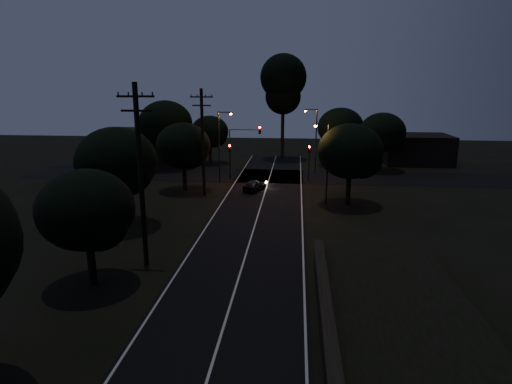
{
  "coord_description": "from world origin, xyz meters",
  "views": [
    {
      "loc": [
        3.16,
        -8.99,
        10.85
      ],
      "look_at": [
        0.0,
        24.0,
        2.5
      ],
      "focal_mm": 30.0,
      "sensor_mm": 36.0,
      "label": 1
    }
  ],
  "objects_px": {
    "utility_pole_mid": "(141,174)",
    "signal_right": "(309,156)",
    "utility_pole_far": "(203,141)",
    "signal_mast": "(244,142)",
    "car": "(255,185)",
    "streetlight_a": "(221,142)",
    "streetlight_b": "(314,137)",
    "signal_left": "(230,155)",
    "streetlight_c": "(326,158)",
    "tall_pine": "(283,84)"
  },
  "relations": [
    {
      "from": "tall_pine",
      "to": "signal_mast",
      "type": "distance_m",
      "value": 16.87
    },
    {
      "from": "signal_left",
      "to": "streetlight_a",
      "type": "distance_m",
      "value": 2.77
    },
    {
      "from": "utility_pole_mid",
      "to": "streetlight_b",
      "type": "height_order",
      "value": "utility_pole_mid"
    },
    {
      "from": "utility_pole_far",
      "to": "signal_mast",
      "type": "bearing_deg",
      "value": 68.89
    },
    {
      "from": "streetlight_c",
      "to": "utility_pole_mid",
      "type": "bearing_deg",
      "value": -128.26
    },
    {
      "from": "signal_right",
      "to": "tall_pine",
      "type": "bearing_deg",
      "value": 103.49
    },
    {
      "from": "signal_right",
      "to": "utility_pole_far",
      "type": "bearing_deg",
      "value": -143.0
    },
    {
      "from": "signal_left",
      "to": "signal_right",
      "type": "xyz_separation_m",
      "value": [
        9.2,
        0.0,
        0.0
      ]
    },
    {
      "from": "streetlight_a",
      "to": "streetlight_b",
      "type": "distance_m",
      "value": 12.19
    },
    {
      "from": "utility_pole_far",
      "to": "tall_pine",
      "type": "relative_size",
      "value": 0.69
    },
    {
      "from": "streetlight_b",
      "to": "signal_left",
      "type": "bearing_deg",
      "value": -157.95
    },
    {
      "from": "tall_pine",
      "to": "signal_mast",
      "type": "bearing_deg",
      "value": -104.62
    },
    {
      "from": "utility_pole_far",
      "to": "signal_left",
      "type": "xyz_separation_m",
      "value": [
        1.4,
        7.99,
        -2.65
      ]
    },
    {
      "from": "signal_right",
      "to": "streetlight_c",
      "type": "xyz_separation_m",
      "value": [
        1.23,
        -9.99,
        1.51
      ]
    },
    {
      "from": "streetlight_b",
      "to": "streetlight_c",
      "type": "bearing_deg",
      "value": -87.86
    },
    {
      "from": "utility_pole_mid",
      "to": "utility_pole_far",
      "type": "bearing_deg",
      "value": 90.0
    },
    {
      "from": "streetlight_b",
      "to": "car",
      "type": "relative_size",
      "value": 2.27
    },
    {
      "from": "signal_mast",
      "to": "utility_pole_mid",
      "type": "bearing_deg",
      "value": -97.04
    },
    {
      "from": "utility_pole_far",
      "to": "signal_left",
      "type": "height_order",
      "value": "utility_pole_far"
    },
    {
      "from": "signal_left",
      "to": "streetlight_a",
      "type": "height_order",
      "value": "streetlight_a"
    },
    {
      "from": "streetlight_a",
      "to": "streetlight_c",
      "type": "xyz_separation_m",
      "value": [
        11.14,
        -8.0,
        -0.29
      ]
    },
    {
      "from": "utility_pole_far",
      "to": "car",
      "type": "distance_m",
      "value": 7.3
    },
    {
      "from": "signal_left",
      "to": "streetlight_a",
      "type": "relative_size",
      "value": 0.51
    },
    {
      "from": "signal_mast",
      "to": "car",
      "type": "height_order",
      "value": "signal_mast"
    },
    {
      "from": "utility_pole_mid",
      "to": "utility_pole_far",
      "type": "relative_size",
      "value": 1.05
    },
    {
      "from": "utility_pole_far",
      "to": "streetlight_b",
      "type": "relative_size",
      "value": 1.31
    },
    {
      "from": "tall_pine",
      "to": "signal_left",
      "type": "bearing_deg",
      "value": -110.46
    },
    {
      "from": "utility_pole_mid",
      "to": "tall_pine",
      "type": "xyz_separation_m",
      "value": [
        7.0,
        40.0,
        5.24
      ]
    },
    {
      "from": "signal_left",
      "to": "signal_mast",
      "type": "distance_m",
      "value": 2.26
    },
    {
      "from": "streetlight_a",
      "to": "signal_left",
      "type": "bearing_deg",
      "value": 70.41
    },
    {
      "from": "streetlight_a",
      "to": "signal_right",
      "type": "bearing_deg",
      "value": 11.34
    },
    {
      "from": "car",
      "to": "streetlight_a",
      "type": "bearing_deg",
      "value": -21.09
    },
    {
      "from": "signal_mast",
      "to": "streetlight_b",
      "type": "height_order",
      "value": "streetlight_b"
    },
    {
      "from": "streetlight_a",
      "to": "streetlight_b",
      "type": "height_order",
      "value": "same"
    },
    {
      "from": "streetlight_c",
      "to": "signal_right",
      "type": "bearing_deg",
      "value": 97.02
    },
    {
      "from": "tall_pine",
      "to": "signal_left",
      "type": "xyz_separation_m",
      "value": [
        -5.6,
        -15.01,
        -8.14
      ]
    },
    {
      "from": "utility_pole_far",
      "to": "streetlight_a",
      "type": "xyz_separation_m",
      "value": [
        0.69,
        6.0,
        -0.85
      ]
    },
    {
      "from": "signal_mast",
      "to": "signal_right",
      "type": "bearing_deg",
      "value": -0.03
    },
    {
      "from": "signal_right",
      "to": "signal_mast",
      "type": "distance_m",
      "value": 7.66
    },
    {
      "from": "utility_pole_mid",
      "to": "signal_left",
      "type": "bearing_deg",
      "value": 86.79
    },
    {
      "from": "streetlight_a",
      "to": "tall_pine",
      "type": "bearing_deg",
      "value": 69.64
    },
    {
      "from": "signal_right",
      "to": "car",
      "type": "distance_m",
      "value": 8.3
    },
    {
      "from": "utility_pole_mid",
      "to": "signal_right",
      "type": "relative_size",
      "value": 2.68
    },
    {
      "from": "signal_right",
      "to": "car",
      "type": "height_order",
      "value": "signal_right"
    },
    {
      "from": "tall_pine",
      "to": "signal_right",
      "type": "relative_size",
      "value": 3.71
    },
    {
      "from": "utility_pole_far",
      "to": "streetlight_c",
      "type": "relative_size",
      "value": 1.4
    },
    {
      "from": "signal_right",
      "to": "car",
      "type": "relative_size",
      "value": 1.17
    },
    {
      "from": "streetlight_a",
      "to": "utility_pole_mid",
      "type": "bearing_deg",
      "value": -91.73
    },
    {
      "from": "tall_pine",
      "to": "streetlight_c",
      "type": "bearing_deg",
      "value": -79.07
    },
    {
      "from": "signal_left",
      "to": "car",
      "type": "distance_m",
      "value": 6.92
    }
  ]
}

